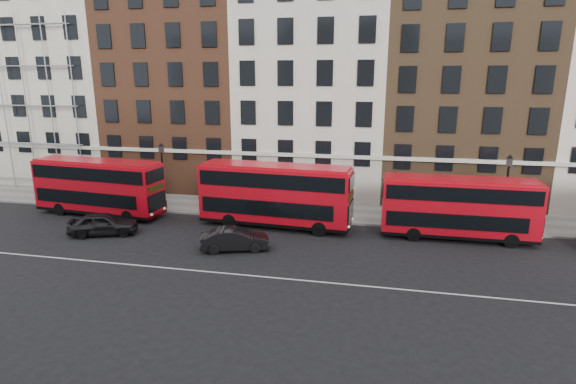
% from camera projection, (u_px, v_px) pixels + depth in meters
% --- Properties ---
extents(ground, '(120.00, 120.00, 0.00)m').
position_uv_depth(ground, '(266.00, 262.00, 26.30)').
color(ground, black).
rests_on(ground, ground).
extents(pavement, '(80.00, 5.00, 0.15)m').
position_uv_depth(pavement, '(299.00, 210.00, 36.24)').
color(pavement, gray).
rests_on(pavement, ground).
extents(kerb, '(80.00, 0.30, 0.16)m').
position_uv_depth(kerb, '(293.00, 220.00, 33.87)').
color(kerb, gray).
rests_on(kerb, ground).
extents(road_centre_line, '(70.00, 0.12, 0.01)m').
position_uv_depth(road_centre_line, '(257.00, 276.00, 24.41)').
color(road_centre_line, white).
rests_on(road_centre_line, ground).
extents(building_terrace, '(64.00, 11.95, 22.00)m').
position_uv_depth(building_terrace, '(311.00, 80.00, 40.78)').
color(building_terrace, '#B2AB9A').
rests_on(building_terrace, ground).
extents(bus_a, '(10.57, 3.53, 4.36)m').
position_uv_depth(bus_a, '(98.00, 186.00, 34.82)').
color(bus_a, red).
rests_on(bus_a, ground).
extents(bus_b, '(11.00, 3.37, 4.55)m').
position_uv_depth(bus_b, '(275.00, 194.00, 31.98)').
color(bus_b, red).
rests_on(bus_b, ground).
extents(bus_c, '(9.90, 2.44, 4.15)m').
position_uv_depth(bus_c, '(458.00, 207.00, 29.56)').
color(bus_c, red).
rests_on(bus_c, ground).
extents(car_rear, '(4.88, 3.26, 1.54)m').
position_uv_depth(car_rear, '(103.00, 224.00, 30.73)').
color(car_rear, black).
rests_on(car_rear, ground).
extents(car_front, '(4.53, 2.75, 1.41)m').
position_uv_depth(car_front, '(235.00, 239.00, 27.99)').
color(car_front, black).
rests_on(car_front, ground).
extents(lamp_post_left, '(0.44, 0.44, 5.33)m').
position_uv_depth(lamp_post_left, '(163.00, 173.00, 36.05)').
color(lamp_post_left, black).
rests_on(lamp_post_left, pavement).
extents(lamp_post_right, '(0.44, 0.44, 5.33)m').
position_uv_depth(lamp_post_right, '(506.00, 189.00, 30.70)').
color(lamp_post_right, black).
rests_on(lamp_post_right, pavement).
extents(iron_railings, '(6.60, 0.06, 1.00)m').
position_uv_depth(iron_railings, '(303.00, 197.00, 38.19)').
color(iron_railings, black).
rests_on(iron_railings, pavement).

